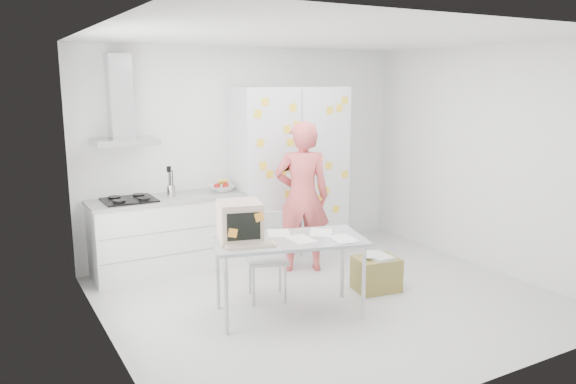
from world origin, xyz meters
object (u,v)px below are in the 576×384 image
chair (266,250)px  cardboard_box (376,273)px  desk (258,230)px  person (302,197)px

chair → cardboard_box: bearing=-1.7°
desk → chair: bearing=69.8°
person → chair: person is taller
person → chair: size_ratio=2.01×
desk → cardboard_box: (1.44, -0.02, -0.68)m
chair → desk: bearing=-105.9°
desk → person: bearing=57.4°
person → chair: bearing=59.7°
desk → cardboard_box: 1.59m
desk → chair: (0.30, 0.42, -0.36)m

